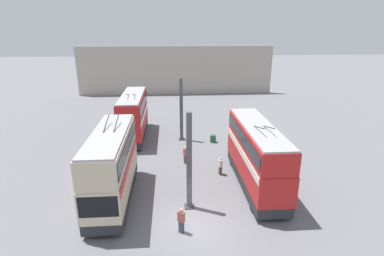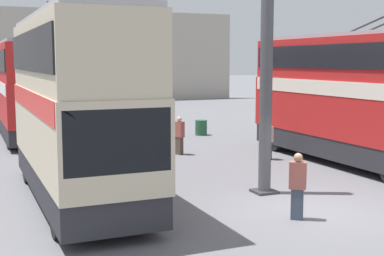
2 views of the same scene
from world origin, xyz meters
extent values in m
plane|color=slate|center=(0.00, 0.00, 0.00)|extent=(240.00, 240.00, 0.00)
cube|color=#A8A093|center=(39.94, 0.00, 4.43)|extent=(0.50, 36.00, 8.85)
cylinder|color=#4C4C51|center=(2.16, 0.00, 3.49)|extent=(0.38, 0.38, 6.97)
cube|color=#333338|center=(2.16, 0.00, 0.04)|extent=(0.68, 0.68, 0.08)
cylinder|color=#4C4C51|center=(15.63, 0.00, 3.49)|extent=(0.38, 0.38, 6.97)
cube|color=#333338|center=(15.63, 0.00, 0.04)|extent=(0.68, 0.68, 0.08)
cylinder|color=black|center=(8.60, -6.47, 0.55)|extent=(1.10, 0.30, 1.10)
cylinder|color=black|center=(8.60, -4.37, 0.55)|extent=(1.10, 0.30, 1.10)
cube|color=#28282D|center=(4.89, -5.42, 0.70)|extent=(10.02, 2.45, 0.80)
cube|color=red|center=(4.89, -5.42, 2.18)|extent=(10.23, 2.50, 2.17)
cube|color=silver|center=(4.89, -5.42, 2.99)|extent=(9.92, 2.54, 0.55)
cube|color=red|center=(4.89, -5.42, 4.08)|extent=(10.12, 2.43, 1.63)
cube|color=black|center=(4.89, -5.42, 4.16)|extent=(9.82, 2.51, 0.90)
cube|color=#9E9EA3|center=(4.89, -5.42, 4.97)|extent=(10.02, 2.25, 0.14)
cube|color=black|center=(9.94, -5.42, 2.40)|extent=(0.12, 2.30, 1.39)
cylinder|color=#282828|center=(3.61, -5.07, 5.33)|extent=(2.35, 0.07, 0.65)
cylinder|color=black|center=(0.35, 4.37, 0.51)|extent=(1.03, 0.30, 1.03)
cylinder|color=black|center=(0.35, 6.47, 0.51)|extent=(1.03, 0.30, 1.03)
cylinder|color=black|center=(6.43, 4.37, 0.51)|extent=(1.03, 0.30, 1.03)
cylinder|color=black|center=(6.43, 6.47, 0.51)|extent=(1.03, 0.30, 1.03)
cube|color=#28282D|center=(3.49, 5.42, 0.67)|extent=(8.90, 2.45, 0.78)
cube|color=beige|center=(3.49, 5.42, 2.13)|extent=(9.08, 2.50, 2.14)
cube|color=red|center=(3.49, 5.42, 2.93)|extent=(8.81, 2.54, 0.55)
cube|color=beige|center=(3.49, 5.42, 4.16)|extent=(8.99, 2.43, 1.92)
cube|color=black|center=(3.49, 5.42, 4.26)|extent=(8.72, 2.51, 1.06)
cube|color=#9E9EA3|center=(3.49, 5.42, 5.19)|extent=(8.90, 2.25, 0.14)
cube|color=black|center=(-0.99, 5.42, 2.35)|extent=(0.12, 2.30, 1.37)
cylinder|color=#282828|center=(4.63, 5.07, 5.55)|extent=(2.35, 0.07, 0.65)
cylinder|color=#282828|center=(4.63, 5.77, 5.55)|extent=(2.35, 0.07, 0.65)
cylinder|color=black|center=(20.34, 4.37, 0.47)|extent=(0.93, 0.30, 0.93)
cylinder|color=black|center=(20.34, 6.47, 0.47)|extent=(0.93, 0.30, 0.93)
cylinder|color=black|center=(13.79, 4.37, 0.47)|extent=(0.93, 0.30, 0.93)
cylinder|color=black|center=(13.79, 6.47, 0.47)|extent=(0.93, 0.30, 0.93)
cube|color=#28282D|center=(16.96, 5.42, 0.64)|extent=(9.35, 2.45, 0.76)
cube|color=red|center=(16.96, 5.42, 2.01)|extent=(9.54, 2.50, 1.99)
cube|color=white|center=(16.96, 5.42, 2.73)|extent=(9.26, 2.54, 0.55)
cube|color=red|center=(16.96, 5.42, 3.91)|extent=(9.45, 2.43, 1.81)
cube|color=black|center=(16.96, 5.42, 4.00)|extent=(9.16, 2.51, 1.00)
cube|color=#9E9EA3|center=(16.96, 5.42, 4.89)|extent=(9.35, 2.25, 0.14)
cube|color=black|center=(21.68, 5.42, 2.21)|extent=(0.12, 2.30, 1.28)
cylinder|color=#282828|center=(15.77, 5.07, 5.25)|extent=(2.35, 0.07, 0.65)
cylinder|color=#282828|center=(15.77, 5.77, 5.25)|extent=(2.35, 0.07, 0.65)
cube|color=#384251|center=(-0.57, 0.67, 0.40)|extent=(0.35, 0.36, 0.80)
cube|color=#934C42|center=(-0.57, 0.67, 1.14)|extent=(0.45, 0.48, 0.69)
sphere|color=#A37A5B|center=(-0.57, 0.67, 1.60)|extent=(0.22, 0.22, 0.22)
cube|color=#473D33|center=(9.39, -0.09, 0.38)|extent=(0.35, 0.30, 0.77)
cube|color=#934C42|center=(9.39, -0.09, 1.10)|extent=(0.48, 0.38, 0.67)
sphere|color=beige|center=(9.39, -0.09, 1.54)|extent=(0.22, 0.22, 0.22)
cube|color=#473D33|center=(6.91, -2.98, 0.37)|extent=(0.33, 0.26, 0.73)
cube|color=beige|center=(6.91, -2.98, 1.05)|extent=(0.46, 0.32, 0.64)
sphere|color=beige|center=(6.91, -2.98, 1.47)|extent=(0.21, 0.21, 0.21)
cylinder|color=#235638|center=(14.55, -3.42, 0.41)|extent=(0.64, 0.64, 0.82)
cylinder|color=#235638|center=(14.55, -3.42, 0.41)|extent=(0.67, 0.67, 0.04)
camera|label=1|loc=(-16.08, 1.14, 12.07)|focal=28.00mm
camera|label=2|loc=(-11.66, 8.30, 4.01)|focal=50.00mm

